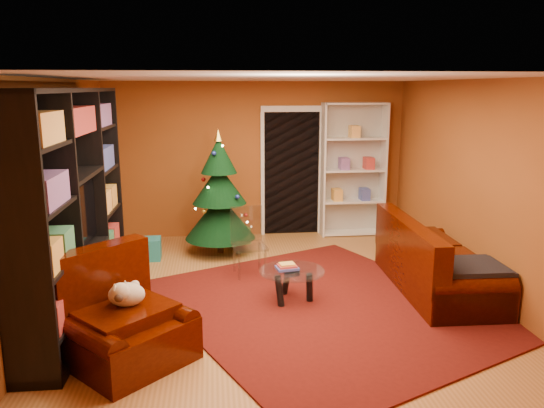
{
  "coord_description": "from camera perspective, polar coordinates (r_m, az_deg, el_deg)",
  "views": [
    {
      "loc": [
        -0.74,
        -6.13,
        2.5
      ],
      "look_at": [
        0.0,
        0.4,
        1.05
      ],
      "focal_mm": 35.0,
      "sensor_mm": 36.0,
      "label": 1
    }
  ],
  "objects": [
    {
      "name": "acrylic_chair",
      "position": [
        7.1,
        -2.45,
        -4.58
      ],
      "size": [
        0.49,
        0.53,
        0.84
      ],
      "primitive_type": null,
      "rotation": [
        0.0,
        0.0,
        0.14
      ],
      "color": "#66605B",
      "rests_on": "rug"
    },
    {
      "name": "media_unit",
      "position": [
        6.17,
        -20.74,
        -0.1
      ],
      "size": [
        0.53,
        3.26,
        2.49
      ],
      "primitive_type": null,
      "rotation": [
        0.0,
        0.0,
        -0.01
      ],
      "color": "black",
      "rests_on": "floor"
    },
    {
      "name": "armchair",
      "position": [
        5.16,
        -15.39,
        -11.79
      ],
      "size": [
        1.52,
        1.52,
        0.84
      ],
      "primitive_type": null,
      "rotation": [
        0.0,
        0.0,
        0.75
      ],
      "color": "black",
      "rests_on": "rug"
    },
    {
      "name": "christmas_tree",
      "position": [
        8.05,
        -5.67,
        1.1
      ],
      "size": [
        1.28,
        1.28,
        1.91
      ],
      "primitive_type": null,
      "rotation": [
        0.0,
        0.0,
        0.22
      ],
      "color": "black",
      "rests_on": "floor"
    },
    {
      "name": "ceiling",
      "position": [
        6.17,
        0.43,
        13.61
      ],
      "size": [
        5.0,
        5.5,
        0.05
      ],
      "primitive_type": "cube",
      "color": "silver",
      "rests_on": "wall_back"
    },
    {
      "name": "gift_box_green",
      "position": [
        8.68,
        -3.51,
        -3.36
      ],
      "size": [
        0.36,
        0.36,
        0.28
      ],
      "primitive_type": "cube",
      "rotation": [
        0.0,
        0.0,
        0.39
      ],
      "color": "#2D7829",
      "rests_on": "floor"
    },
    {
      "name": "sofa",
      "position": [
        6.92,
        17.42,
        -5.28
      ],
      "size": [
        1.02,
        2.17,
        0.92
      ],
      "primitive_type": null,
      "rotation": [
        0.0,
        0.0,
        1.54
      ],
      "color": "black",
      "rests_on": "rug"
    },
    {
      "name": "floor",
      "position": [
        6.67,
        0.39,
        -9.8
      ],
      "size": [
        5.0,
        5.5,
        0.05
      ],
      "primitive_type": "cube",
      "color": "#98602D",
      "rests_on": "ground"
    },
    {
      "name": "wall_right",
      "position": [
        7.04,
        21.27,
        1.79
      ],
      "size": [
        0.05,
        5.5,
        2.6
      ],
      "primitive_type": "cube",
      "color": "#954D1D",
      "rests_on": "ground"
    },
    {
      "name": "gift_box_teal",
      "position": [
        8.08,
        -13.0,
        -4.72
      ],
      "size": [
        0.33,
        0.33,
        0.32
      ],
      "primitive_type": "cube",
      "rotation": [
        0.0,
        0.0,
        0.03
      ],
      "color": "#1B7980",
      "rests_on": "floor"
    },
    {
      "name": "rug",
      "position": [
        6.29,
        5.61,
        -10.91
      ],
      "size": [
        4.51,
        4.77,
        0.02
      ],
      "primitive_type": "cube",
      "rotation": [
        0.0,
        0.0,
        0.43
      ],
      "color": "#53110C",
      "rests_on": "floor"
    },
    {
      "name": "wall_back",
      "position": [
        9.01,
        -1.7,
        4.79
      ],
      "size": [
        5.0,
        0.05,
        2.6
      ],
      "primitive_type": "cube",
      "color": "#954D1D",
      "rests_on": "ground"
    },
    {
      "name": "coffee_table",
      "position": [
        6.35,
        2.14,
        -8.75
      ],
      "size": [
        0.89,
        0.89,
        0.48
      ],
      "primitive_type": null,
      "rotation": [
        0.0,
        0.0,
        0.16
      ],
      "color": "gray",
      "rests_on": "rug"
    },
    {
      "name": "gift_box_red",
      "position": [
        9.04,
        -7.4,
        -3.0
      ],
      "size": [
        0.26,
        0.26,
        0.22
      ],
      "primitive_type": "cube",
      "rotation": [
        0.0,
        0.0,
        0.21
      ],
      "color": "#A81D36",
      "rests_on": "floor"
    },
    {
      "name": "wall_left",
      "position": [
        6.5,
        -22.3,
        0.86
      ],
      "size": [
        0.05,
        5.5,
        2.6
      ],
      "primitive_type": "cube",
      "color": "#954D1D",
      "rests_on": "ground"
    },
    {
      "name": "doorway",
      "position": [
        9.07,
        2.12,
        3.24
      ],
      "size": [
        1.06,
        0.6,
        2.16
      ],
      "primitive_type": null,
      "color": "black",
      "rests_on": "floor"
    },
    {
      "name": "dog",
      "position": [
        5.14,
        -15.37,
        -9.37
      ],
      "size": [
        0.5,
        0.49,
        0.27
      ],
      "primitive_type": null,
      "rotation": [
        0.0,
        0.0,
        0.75
      ],
      "color": "beige",
      "rests_on": "armchair"
    },
    {
      "name": "white_bookshelf",
      "position": [
        9.12,
        8.72,
        3.63
      ],
      "size": [
        1.07,
        0.39,
        2.31
      ],
      "primitive_type": null,
      "rotation": [
        0.0,
        0.0,
        -0.0
      ],
      "color": "white",
      "rests_on": "floor"
    }
  ]
}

